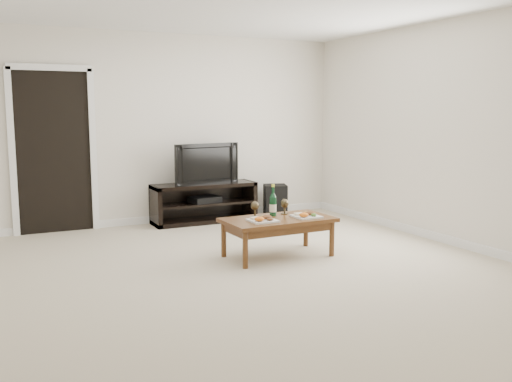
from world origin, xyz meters
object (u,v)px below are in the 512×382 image
object	(u,v)px
subwoofer	(275,201)
media_console	(204,203)
coffee_table	(278,237)
television	(204,163)

from	to	relation	value
subwoofer	media_console	bearing A→B (deg)	-165.63
media_console	coffee_table	distance (m)	2.12
coffee_table	media_console	bearing A→B (deg)	90.88
media_console	coffee_table	size ratio (longest dim) A/B	1.25
television	coffee_table	xyz separation A→B (m)	(0.03, -2.12, -0.62)
media_console	subwoofer	world-z (taller)	media_console
television	subwoofer	xyz separation A→B (m)	(1.08, -0.09, -0.59)
television	subwoofer	world-z (taller)	television
media_console	subwoofer	distance (m)	1.09
television	subwoofer	size ratio (longest dim) A/B	2.05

